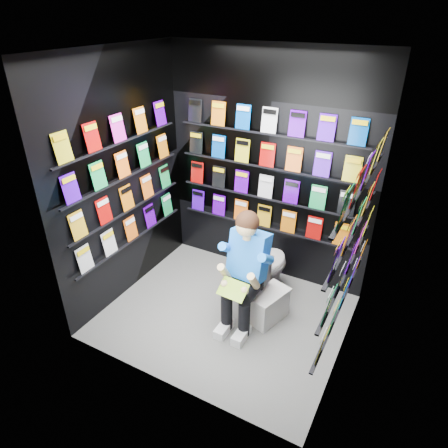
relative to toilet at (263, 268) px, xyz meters
The scene contains 14 objects.
floor 0.66m from the toilet, 112.64° to the right, with size 2.40×2.40×0.00m, color slate.
ceiling 2.30m from the toilet, 112.64° to the right, with size 2.40×2.40×0.00m, color white.
wall_back 1.08m from the toilet, 112.97° to the left, with size 2.40×0.04×2.60m, color black.
wall_front 1.78m from the toilet, 97.96° to the right, with size 2.40×0.04×2.60m, color black.
wall_left 1.76m from the toilet, 160.33° to the right, with size 0.04×2.00×2.60m, color black.
wall_right 1.45m from the toilet, 26.99° to the right, with size 0.04×2.00×2.60m, color black.
comics_back 1.07m from the toilet, 114.29° to the left, with size 2.10×0.06×1.37m, color orange, non-canonical shape.
comics_left 1.74m from the toilet, 159.94° to the right, with size 0.06×1.70×1.37m, color orange, non-canonical shape.
comics_right 1.43m from the toilet, 27.71° to the right, with size 0.06×1.70×1.37m, color orange, non-canonical shape.
toilet is the anchor object (origin of this frame).
longbox 0.45m from the toilet, 56.88° to the right, with size 0.23×0.41×0.31m, color white.
longbox_lid 0.40m from the toilet, 56.88° to the right, with size 0.25×0.43×0.03m, color white.
reader 0.54m from the toilet, 90.00° to the right, with size 0.50×0.73×1.35m, color blue, non-canonical shape.
held_comic 0.76m from the toilet, 90.00° to the right, with size 0.28×0.01×0.19m, color green.
Camera 1 is at (1.54, -2.86, 2.90)m, focal length 32.00 mm.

